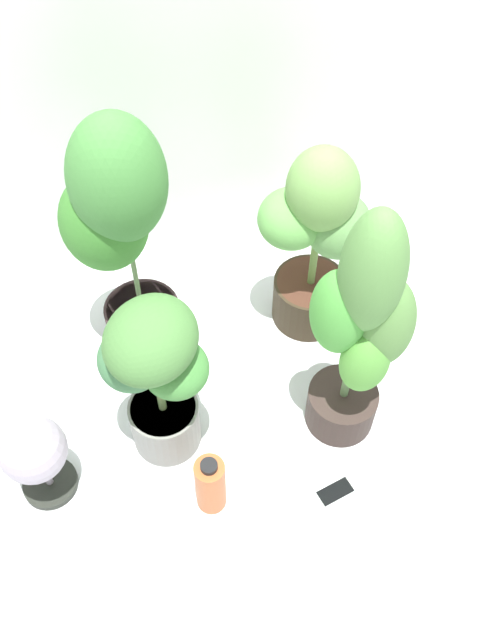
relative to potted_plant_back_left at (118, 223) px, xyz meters
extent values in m
plane|color=silver|center=(0.31, -0.36, -0.60)|extent=(8.00, 8.00, 0.00)
cube|color=silver|center=(0.31, 0.50, 0.40)|extent=(3.20, 0.01, 2.00)
cylinder|color=#2C1D1F|center=(0.02, -0.01, -0.52)|extent=(0.28, 0.28, 0.17)
cylinder|color=#432F1E|center=(0.02, -0.01, -0.44)|extent=(0.26, 0.26, 0.02)
cylinder|color=#587445|center=(0.02, -0.01, -0.08)|extent=(0.02, 0.02, 0.70)
ellipsoid|color=#42813B|center=(0.02, -0.01, 0.18)|extent=(0.40, 0.40, 0.45)
ellipsoid|color=#3A7B2D|center=(-0.04, 0.01, 0.00)|extent=(0.35, 0.35, 0.36)
cylinder|color=gray|center=(0.05, -0.46, -0.50)|extent=(0.23, 0.23, 0.20)
cylinder|color=#42341D|center=(0.05, -0.46, -0.41)|extent=(0.21, 0.21, 0.02)
cylinder|color=#5E7841|center=(0.05, -0.46, -0.18)|extent=(0.03, 0.03, 0.43)
ellipsoid|color=#46763A|center=(0.05, -0.46, -0.02)|extent=(0.39, 0.40, 0.20)
ellipsoid|color=#417648|center=(-0.02, -0.44, -0.13)|extent=(0.24, 0.24, 0.18)
ellipsoid|color=#44853C|center=(0.11, -0.48, -0.15)|extent=(0.27, 0.28, 0.16)
cylinder|color=#342722|center=(0.65, -0.50, -0.52)|extent=(0.24, 0.24, 0.16)
cylinder|color=#3C341E|center=(0.65, -0.50, -0.44)|extent=(0.22, 0.22, 0.02)
cylinder|color=#5C7C4B|center=(0.65, -0.50, -0.09)|extent=(0.03, 0.03, 0.70)
ellipsoid|color=#598C46|center=(0.65, -0.50, 0.18)|extent=(0.18, 0.21, 0.44)
ellipsoid|color=#4B9E3E|center=(0.59, -0.48, 0.00)|extent=(0.21, 0.23, 0.32)
ellipsoid|color=#598844|center=(0.72, -0.52, -0.03)|extent=(0.21, 0.22, 0.35)
ellipsoid|color=#569E3D|center=(0.66, -0.56, -0.16)|extent=(0.16, 0.14, 0.26)
cylinder|color=#322719|center=(0.66, -0.03, -0.50)|extent=(0.28, 0.28, 0.20)
cylinder|color=#48291E|center=(0.66, -0.03, -0.41)|extent=(0.25, 0.25, 0.02)
cylinder|color=olive|center=(0.66, -0.03, -0.14)|extent=(0.03, 0.03, 0.52)
ellipsoid|color=#6F9E51|center=(0.66, -0.03, 0.05)|extent=(0.33, 0.33, 0.30)
ellipsoid|color=#63A450|center=(0.57, -0.01, -0.08)|extent=(0.28, 0.28, 0.20)
ellipsoid|color=#649854|center=(0.72, -0.05, -0.10)|extent=(0.32, 0.32, 0.24)
cube|color=white|center=(0.57, -0.77, -0.60)|extent=(0.16, 0.11, 0.01)
cube|color=black|center=(0.57, -0.77, -0.59)|extent=(0.13, 0.09, 0.00)
cylinder|color=#242721|center=(-0.35, -0.56, -0.59)|extent=(0.18, 0.18, 0.03)
cylinder|color=#A397A9|center=(-0.35, -0.56, -0.51)|extent=(0.02, 0.02, 0.13)
sphere|color=#A397A9|center=(-0.35, -0.56, -0.34)|extent=(0.28, 0.28, 0.21)
cylinder|color=#B7592D|center=(0.16, -0.72, -0.48)|extent=(0.10, 0.10, 0.25)
cylinder|color=black|center=(0.16, -0.72, -0.34)|extent=(0.05, 0.05, 0.02)
camera|label=1|loc=(0.09, -1.60, 1.55)|focal=38.51mm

